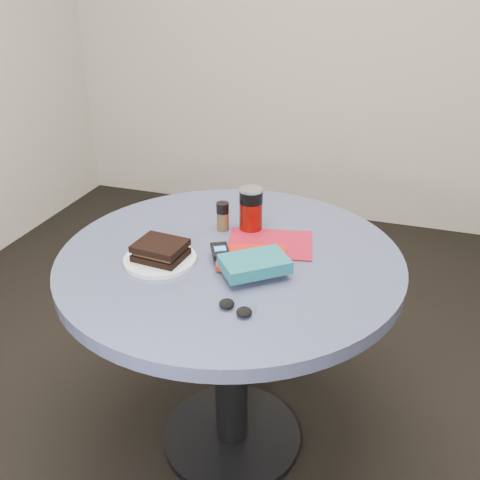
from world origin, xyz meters
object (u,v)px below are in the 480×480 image
(table, at_px, (231,301))
(magazine, at_px, (270,244))
(plate, at_px, (160,259))
(pepper_grinder, at_px, (223,216))
(mp3_player, at_px, (220,251))
(soda_can, at_px, (251,209))
(novel, at_px, (255,264))
(red_book, at_px, (251,258))
(sandwich, at_px, (161,250))
(headphones, at_px, (235,308))

(table, relative_size, magazine, 3.98)
(plate, xyz_separation_m, pepper_grinder, (0.10, 0.25, 0.04))
(magazine, xyz_separation_m, mp3_player, (-0.11, -0.13, 0.03))
(table, bearing_deg, soda_can, 86.89)
(magazine, height_order, novel, novel)
(table, relative_size, mp3_player, 10.22)
(pepper_grinder, height_order, magazine, pepper_grinder)
(pepper_grinder, bearing_deg, plate, -112.03)
(red_book, xyz_separation_m, mp3_player, (-0.09, -0.02, 0.02))
(sandwich, relative_size, magazine, 0.58)
(magazine, bearing_deg, mp3_player, -141.23)
(table, height_order, headphones, headphones)
(pepper_grinder, distance_m, red_book, 0.22)
(red_book, distance_m, mp3_player, 0.09)
(sandwich, relative_size, novel, 0.82)
(table, relative_size, soda_can, 7.23)
(red_book, bearing_deg, table, 143.65)
(soda_can, relative_size, mp3_player, 1.41)
(pepper_grinder, height_order, novel, pepper_grinder)
(soda_can, bearing_deg, sandwich, -123.11)
(sandwich, bearing_deg, pepper_grinder, 68.57)
(table, relative_size, novel, 5.70)
(table, distance_m, pepper_grinder, 0.26)
(plate, relative_size, pepper_grinder, 2.23)
(table, xyz_separation_m, novel, (0.10, -0.10, 0.20))
(novel, distance_m, mp3_player, 0.13)
(novel, distance_m, headphones, 0.18)
(magazine, bearing_deg, red_book, -112.42)
(plate, xyz_separation_m, sandwich, (0.00, 0.00, 0.03))
(sandwich, height_order, magazine, sandwich)
(soda_can, height_order, mp3_player, soda_can)
(pepper_grinder, height_order, mp3_player, pepper_grinder)
(pepper_grinder, xyz_separation_m, magazine, (0.17, -0.05, -0.04))
(mp3_player, relative_size, headphones, 0.96)
(table, xyz_separation_m, plate, (-0.17, -0.10, 0.17))
(sandwich, height_order, soda_can, soda_can)
(sandwich, distance_m, red_book, 0.26)
(magazine, distance_m, mp3_player, 0.18)
(magazine, relative_size, novel, 1.43)
(plate, relative_size, mp3_player, 2.10)
(novel, xyz_separation_m, headphones, (0.00, -0.17, -0.03))
(sandwich, xyz_separation_m, magazine, (0.27, 0.20, -0.03))
(red_book, height_order, novel, novel)
(pepper_grinder, bearing_deg, red_book, -48.93)
(soda_can, relative_size, pepper_grinder, 1.50)
(red_book, xyz_separation_m, headphones, (0.03, -0.25, -0.00))
(magazine, distance_m, novel, 0.19)
(table, distance_m, mp3_player, 0.20)
(plate, distance_m, red_book, 0.26)
(sandwich, distance_m, soda_can, 0.33)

